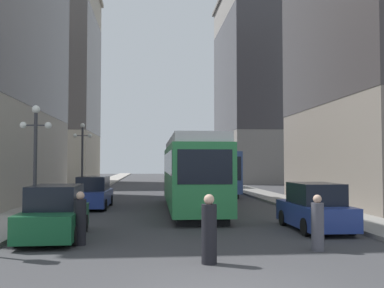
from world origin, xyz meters
TOP-DOWN VIEW (x-y plane):
  - sidewalk_left at (-7.45, 40.00)m, footprint 2.68×120.00m
  - sidewalk_right at (7.45, 40.00)m, footprint 2.68×120.00m
  - streetcar at (0.69, 15.28)m, footprint 2.74×13.43m
  - transit_bus at (3.59, 27.90)m, footprint 2.99×11.21m
  - parked_car_left_near at (-4.80, 17.13)m, footprint 1.96×4.81m
  - parked_car_left_mid at (-4.81, 6.87)m, footprint 1.99×4.76m
  - parked_car_right_far at (4.81, 7.83)m, footprint 1.90×4.32m
  - pedestrian_crossing_near at (-3.75, 5.52)m, footprint 0.38×0.38m
  - pedestrian_crossing_far at (-0.03, 2.55)m, footprint 0.40×0.40m
  - pedestrian_on_sidewalk at (3.39, 3.92)m, footprint 0.37×0.37m
  - lamp_post_left_near at (-6.71, 11.67)m, footprint 1.41×0.36m
  - lamp_post_left_far at (-6.71, 25.52)m, footprint 1.41×0.36m
  - building_left_midblock at (-15.29, 49.20)m, footprint 13.60×14.98m
  - building_right_corner at (16.55, 52.56)m, footprint 16.12×19.39m

SIDE VIEW (x-z plane):
  - sidewalk_left at x=-7.45m, z-range 0.00..0.15m
  - sidewalk_right at x=7.45m, z-range 0.00..0.15m
  - pedestrian_on_sidewalk at x=3.39m, z-range -0.06..1.60m
  - pedestrian_crossing_near at x=-3.75m, z-range -0.06..1.63m
  - pedestrian_crossing_far at x=-0.03m, z-range -0.06..1.72m
  - parked_car_right_far at x=4.81m, z-range -0.07..1.75m
  - parked_car_left_mid at x=-4.81m, z-range -0.07..1.75m
  - parked_car_left_near at x=-4.80m, z-range -0.07..1.75m
  - transit_bus at x=3.59m, z-range 0.22..3.67m
  - streetcar at x=0.69m, z-range 0.16..4.05m
  - lamp_post_left_near at x=-6.71m, z-range 0.97..6.03m
  - lamp_post_left_far at x=-6.71m, z-range 1.01..6.51m
  - building_left_midblock at x=-15.29m, z-range 0.40..26.44m
  - building_right_corner at x=16.55m, z-range 0.41..27.57m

